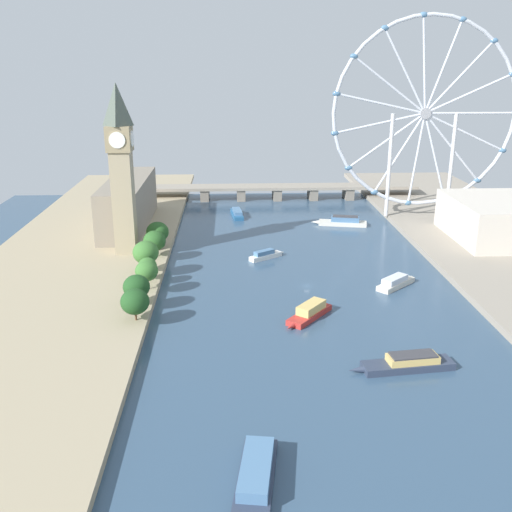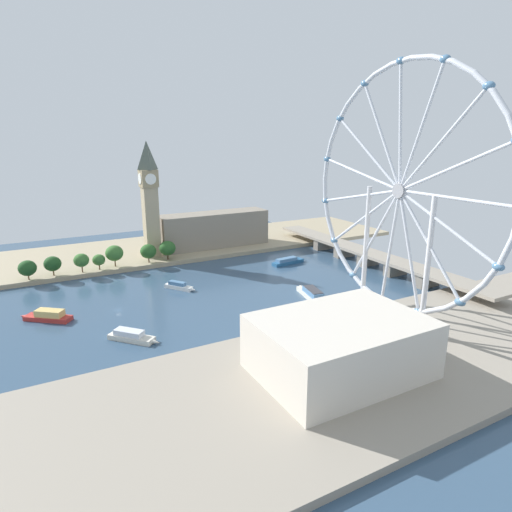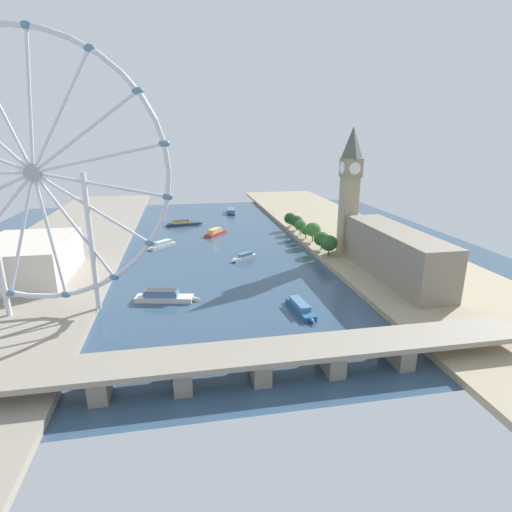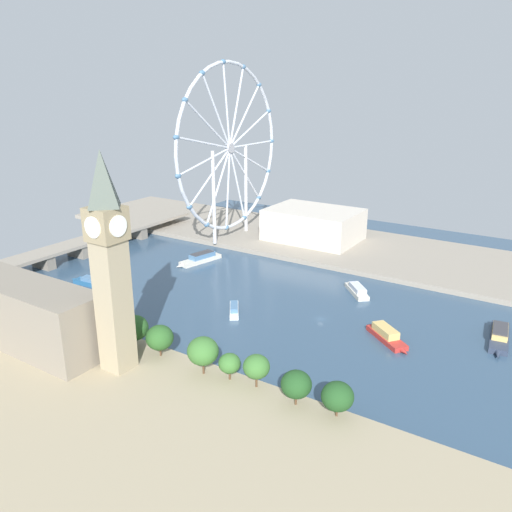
{
  "view_description": "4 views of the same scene",
  "coord_description": "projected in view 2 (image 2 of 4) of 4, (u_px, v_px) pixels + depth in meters",
  "views": [
    {
      "loc": [
        -33.21,
        -242.53,
        95.05
      ],
      "look_at": [
        -22.28,
        11.11,
        10.8
      ],
      "focal_mm": 41.17,
      "sensor_mm": 36.0,
      "label": 1
    },
    {
      "loc": [
        225.77,
        -39.41,
        89.94
      ],
      "look_at": [
        3.4,
        81.72,
        19.84
      ],
      "focal_mm": 30.81,
      "sensor_mm": 36.0,
      "label": 2
    },
    {
      "loc": [
        23.43,
        294.73,
        81.09
      ],
      "look_at": [
        -18.57,
        69.46,
        11.38
      ],
      "focal_mm": 28.19,
      "sensor_mm": 36.0,
      "label": 3
    },
    {
      "loc": [
        -204.73,
        -95.43,
        106.46
      ],
      "look_at": [
        13.94,
        45.87,
        19.67
      ],
      "focal_mm": 36.1,
      "sensor_mm": 36.0,
      "label": 4
    }
  ],
  "objects": [
    {
      "name": "ground_plane",
      "position": [
        118.0,
        310.0,
        233.24
      ],
      "size": [
        390.47,
        390.47,
        0.0
      ],
      "primitive_type": "plane",
      "color": "#334C66"
    },
    {
      "name": "riverbank_left",
      "position": [
        87.0,
        258.0,
        326.14
      ],
      "size": [
        90.0,
        520.0,
        3.0
      ],
      "primitive_type": "cube",
      "color": "tan",
      "rests_on": "ground_plane"
    },
    {
      "name": "riverbank_right",
      "position": [
        191.0,
        423.0,
        139.54
      ],
      "size": [
        90.0,
        520.0,
        3.0
      ],
      "primitive_type": "cube",
      "color": "gray",
      "rests_on": "ground_plane"
    },
    {
      "name": "clock_tower",
      "position": [
        150.0,
        198.0,
        314.22
      ],
      "size": [
        12.61,
        12.61,
        83.09
      ],
      "color": "tan",
      "rests_on": "riverbank_left"
    },
    {
      "name": "parliament_block",
      "position": [
        214.0,
        229.0,
        352.08
      ],
      "size": [
        22.0,
        88.17,
        27.24
      ],
      "primitive_type": "cube",
      "color": "gray",
      "rests_on": "riverbank_left"
    },
    {
      "name": "tree_row_embankment",
      "position": [
        106.0,
        256.0,
        293.95
      ],
      "size": [
        14.34,
        101.05,
        14.79
      ],
      "color": "#513823",
      "rests_on": "riverbank_left"
    },
    {
      "name": "ferris_wheel",
      "position": [
        400.0,
        192.0,
        197.04
      ],
      "size": [
        113.56,
        3.2,
        119.03
      ],
      "color": "silver",
      "rests_on": "riverbank_right"
    },
    {
      "name": "riverside_hall",
      "position": [
        340.0,
        346.0,
        164.28
      ],
      "size": [
        44.65,
        61.68,
        21.41
      ],
      "primitive_type": "cube",
      "color": "beige",
      "rests_on": "riverbank_right"
    },
    {
      "name": "river_bridge",
      "position": [
        368.0,
        255.0,
        311.83
      ],
      "size": [
        202.47,
        17.7,
        9.96
      ],
      "color": "gray",
      "rests_on": "ground_plane"
    },
    {
      "name": "tour_boat_0",
      "position": [
        179.0,
        286.0,
        264.36
      ],
      "size": [
        19.38,
        14.98,
        4.55
      ],
      "rotation": [
        0.0,
        0.0,
        0.61
      ],
      "color": "white",
      "rests_on": "ground_plane"
    },
    {
      "name": "tour_boat_1",
      "position": [
        132.0,
        336.0,
        198.34
      ],
      "size": [
        21.75,
        20.36,
        4.9
      ],
      "rotation": [
        0.0,
        0.0,
        0.74
      ],
      "color": "beige",
      "rests_on": "ground_plane"
    },
    {
      "name": "tour_boat_2",
      "position": [
        288.0,
        261.0,
        315.99
      ],
      "size": [
        8.52,
        29.3,
        4.68
      ],
      "rotation": [
        0.0,
        0.0,
        1.68
      ],
      "color": "#235684",
      "rests_on": "ground_plane"
    },
    {
      "name": "tour_boat_5",
      "position": [
        312.0,
        294.0,
        249.97
      ],
      "size": [
        33.99,
        13.32,
        5.84
      ],
      "rotation": [
        0.0,
        0.0,
        2.93
      ],
      "color": "beige",
      "rests_on": "ground_plane"
    },
    {
      "name": "tour_boat_6",
      "position": [
        48.0,
        316.0,
        219.94
      ],
      "size": [
        20.75,
        24.44,
        5.59
      ],
      "rotation": [
        0.0,
        0.0,
        4.04
      ],
      "color": "#B22D28",
      "rests_on": "ground_plane"
    }
  ]
}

